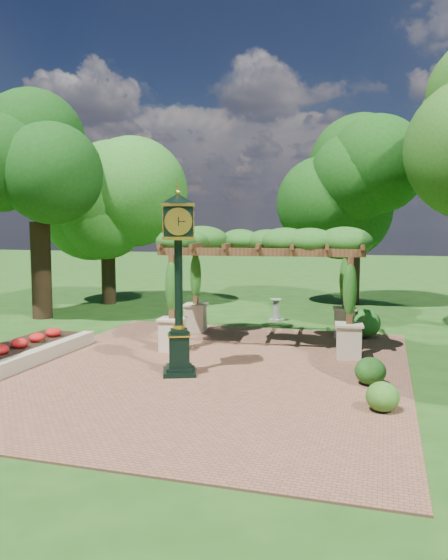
# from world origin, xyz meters

# --- Properties ---
(ground) EXTENTS (120.00, 120.00, 0.00)m
(ground) POSITION_xyz_m (0.00, 0.00, 0.00)
(ground) COLOR #1E4714
(ground) RESTS_ON ground
(brick_plaza) EXTENTS (10.00, 12.00, 0.04)m
(brick_plaza) POSITION_xyz_m (0.00, 1.00, 0.02)
(brick_plaza) COLOR brown
(brick_plaza) RESTS_ON ground
(border_wall) EXTENTS (0.35, 5.00, 0.40)m
(border_wall) POSITION_xyz_m (-4.60, 0.50, 0.20)
(border_wall) COLOR #C6B793
(border_wall) RESTS_ON ground
(flower_bed) EXTENTS (1.50, 5.00, 0.36)m
(flower_bed) POSITION_xyz_m (-5.50, 0.50, 0.18)
(flower_bed) COLOR red
(flower_bed) RESTS_ON ground
(pedestal_clock) EXTENTS (1.17, 1.17, 4.54)m
(pedestal_clock) POSITION_xyz_m (-0.51, 0.31, 2.72)
(pedestal_clock) COLOR black
(pedestal_clock) RESTS_ON brick_plaza
(pergola) EXTENTS (6.27, 4.32, 3.71)m
(pergola) POSITION_xyz_m (0.71, 4.48, 3.05)
(pergola) COLOR beige
(pergola) RESTS_ON brick_plaza
(sundial) EXTENTS (0.62, 0.62, 0.88)m
(sundial) POSITION_xyz_m (0.28, 8.72, 0.38)
(sundial) COLOR gray
(sundial) RESTS_ON ground
(shrub_front) EXTENTS (0.87, 0.87, 0.59)m
(shrub_front) POSITION_xyz_m (4.35, -1.09, 0.34)
(shrub_front) COLOR #2F631C
(shrub_front) RESTS_ON brick_plaza
(shrub_mid) EXTENTS (0.78, 0.78, 0.64)m
(shrub_mid) POSITION_xyz_m (4.06, 0.73, 0.36)
(shrub_mid) COLOR #1C4A15
(shrub_mid) RESTS_ON brick_plaza
(shrub_back) EXTENTS (1.18, 1.18, 0.93)m
(shrub_back) POSITION_xyz_m (3.73, 6.27, 0.51)
(shrub_back) COLOR #23641C
(shrub_back) RESTS_ON brick_plaza
(tree_west_near) EXTENTS (4.51, 4.51, 10.00)m
(tree_west_near) POSITION_xyz_m (-8.91, 6.75, 6.85)
(tree_west_near) COLOR #311F13
(tree_west_near) RESTS_ON ground
(tree_west_far) EXTENTS (4.59, 4.59, 7.37)m
(tree_west_far) POSITION_xyz_m (-8.31, 11.17, 5.06)
(tree_west_far) COLOR #302312
(tree_west_far) RESTS_ON ground
(tree_north) EXTENTS (4.70, 4.70, 7.79)m
(tree_north) POSITION_xyz_m (2.83, 14.35, 5.35)
(tree_north) COLOR #301E13
(tree_north) RESTS_ON ground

